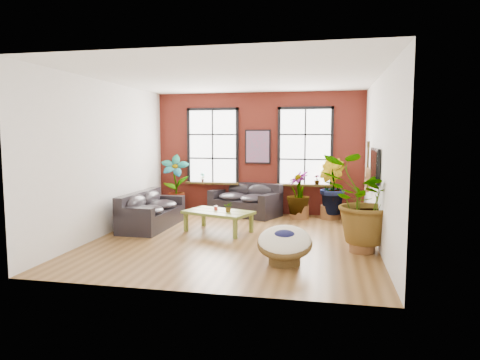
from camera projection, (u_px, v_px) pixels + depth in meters
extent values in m
cube|color=brown|center=(235.00, 240.00, 9.41)|extent=(6.00, 6.50, 0.02)
cube|color=white|center=(234.00, 77.00, 9.05)|extent=(6.00, 6.50, 0.02)
cube|color=#531813|center=(258.00, 154.00, 12.41)|extent=(6.00, 0.02, 3.50)
cube|color=silver|center=(186.00, 173.00, 6.05)|extent=(6.00, 0.02, 3.50)
cube|color=silver|center=(107.00, 158.00, 9.82)|extent=(0.02, 6.50, 3.50)
cube|color=silver|center=(380.00, 162.00, 8.63)|extent=(0.02, 6.50, 3.50)
cube|color=white|center=(213.00, 146.00, 12.59)|extent=(1.40, 0.02, 2.10)
cube|color=#35280E|center=(212.00, 183.00, 12.64)|extent=(1.60, 0.22, 0.06)
cube|color=white|center=(305.00, 147.00, 12.06)|extent=(1.40, 0.02, 2.10)
cube|color=#35280E|center=(304.00, 185.00, 12.11)|extent=(1.60, 0.22, 0.06)
cube|color=black|center=(245.00, 207.00, 12.22)|extent=(2.20, 1.67, 0.45)
cube|color=black|center=(252.00, 190.00, 12.47)|extent=(1.91, 1.01, 0.46)
cube|color=black|center=(220.00, 193.00, 12.68)|extent=(0.60, 0.98, 0.23)
cube|color=black|center=(271.00, 198.00, 11.69)|extent=(0.60, 0.98, 0.23)
ellipsoid|color=black|center=(233.00, 197.00, 12.36)|extent=(1.08, 1.07, 0.26)
ellipsoid|color=black|center=(238.00, 190.00, 12.57)|extent=(0.86, 0.57, 0.44)
ellipsoid|color=black|center=(255.00, 199.00, 11.93)|extent=(1.08, 1.07, 0.26)
ellipsoid|color=black|center=(260.00, 192.00, 12.14)|extent=(0.86, 0.57, 0.44)
cube|color=black|center=(153.00, 219.00, 10.63)|extent=(0.96, 2.22, 0.43)
cube|color=black|center=(139.00, 201.00, 10.66)|extent=(0.27, 2.21, 0.44)
cube|color=black|center=(134.00, 213.00, 9.63)|extent=(0.93, 0.24, 0.23)
cube|color=black|center=(167.00, 200.00, 11.56)|extent=(0.93, 0.24, 0.23)
ellipsoid|color=black|center=(147.00, 211.00, 10.16)|extent=(0.79, 0.98, 0.25)
ellipsoid|color=black|center=(136.00, 204.00, 10.20)|extent=(0.26, 0.97, 0.42)
ellipsoid|color=black|center=(161.00, 205.00, 11.02)|extent=(0.79, 0.98, 0.25)
ellipsoid|color=black|center=(151.00, 198.00, 11.06)|extent=(0.26, 0.97, 0.42)
cube|color=olive|center=(218.00, 212.00, 10.08)|extent=(1.77, 1.37, 0.07)
cube|color=#35280E|center=(215.00, 212.00, 9.95)|extent=(1.47, 0.54, 0.00)
cube|color=#35280E|center=(222.00, 210.00, 10.20)|extent=(1.47, 0.54, 0.00)
cube|color=olive|center=(186.00, 222.00, 10.15)|extent=(0.10, 0.10, 0.43)
cube|color=olive|center=(235.00, 229.00, 9.44)|extent=(0.10, 0.10, 0.43)
cube|color=olive|center=(204.00, 217.00, 10.76)|extent=(0.10, 0.10, 0.43)
cube|color=olive|center=(251.00, 223.00, 10.05)|extent=(0.10, 0.10, 0.43)
cylinder|color=red|center=(216.00, 208.00, 10.17)|extent=(0.11, 0.11, 0.10)
cylinder|color=brown|center=(284.00, 258.00, 7.58)|extent=(0.57, 0.57, 0.22)
torus|color=brown|center=(285.00, 243.00, 7.56)|extent=(0.99, 0.99, 0.44)
ellipsoid|color=white|center=(285.00, 240.00, 7.55)|extent=(0.96, 1.01, 0.60)
ellipsoid|color=#161846|center=(284.00, 235.00, 7.49)|extent=(0.38, 0.31, 0.17)
cube|color=black|center=(258.00, 147.00, 12.32)|extent=(0.74, 0.04, 0.98)
cube|color=#0C7F8C|center=(258.00, 147.00, 12.29)|extent=(0.66, 0.02, 0.90)
cube|color=black|center=(375.00, 165.00, 8.95)|extent=(0.06, 1.25, 0.72)
cube|color=black|center=(373.00, 165.00, 8.96)|extent=(0.01, 1.15, 0.62)
cylinder|color=#B27F4C|center=(367.00, 184.00, 10.04)|extent=(0.09, 0.38, 0.38)
cylinder|color=#B27F4C|center=(367.00, 174.00, 10.01)|extent=(0.09, 0.30, 0.30)
cylinder|color=black|center=(367.00, 184.00, 10.04)|extent=(0.09, 0.11, 0.11)
cube|color=#35280E|center=(368.00, 158.00, 9.97)|extent=(0.04, 0.05, 0.55)
cube|color=#35280E|center=(368.00, 144.00, 9.94)|extent=(0.06, 0.06, 0.14)
cube|color=black|center=(356.00, 214.00, 11.06)|extent=(0.62, 0.52, 0.50)
cylinder|color=brown|center=(175.00, 206.00, 12.58)|extent=(0.67, 0.67, 0.39)
cylinder|color=brown|center=(330.00, 212.00, 11.68)|extent=(0.56, 0.56, 0.37)
cylinder|color=brown|center=(362.00, 243.00, 8.36)|extent=(0.64, 0.64, 0.36)
cylinder|color=brown|center=(299.00, 212.00, 11.72)|extent=(0.54, 0.54, 0.38)
imported|color=#144B14|center=(175.00, 181.00, 12.47)|extent=(0.92, 0.71, 1.57)
imported|color=#144B14|center=(331.00, 186.00, 11.61)|extent=(1.00, 1.06, 1.51)
imported|color=#144B14|center=(362.00, 200.00, 8.31)|extent=(1.89, 1.76, 1.74)
imported|color=#144B14|center=(298.00, 193.00, 11.65)|extent=(0.89, 0.89, 1.16)
imported|color=#144B14|center=(229.00, 207.00, 9.92)|extent=(0.22, 0.19, 0.24)
imported|color=#144B14|center=(202.00, 177.00, 12.68)|extent=(0.17, 0.17, 0.27)
imported|color=#144B14|center=(317.00, 180.00, 12.02)|extent=(0.19, 0.19, 0.27)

